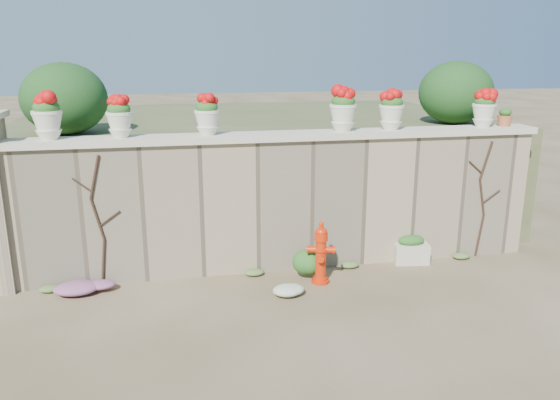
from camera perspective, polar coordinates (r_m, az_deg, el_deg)
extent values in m
plane|color=#4E4127|center=(7.04, 3.40, -12.25)|extent=(80.00, 80.00, 0.00)
cube|color=gray|center=(8.31, 0.31, -0.47)|extent=(8.00, 0.40, 2.00)
cube|color=beige|center=(8.09, 0.32, 6.70)|extent=(8.10, 0.52, 0.10)
cube|color=#384C23|center=(11.38, -3.04, 3.78)|extent=(9.00, 6.00, 2.00)
ellipsoid|color=#143814|center=(9.19, -21.59, 9.81)|extent=(1.30, 1.30, 1.10)
ellipsoid|color=#143814|center=(10.38, 17.89, 10.63)|extent=(1.30, 1.30, 1.10)
cylinder|color=black|center=(8.20, -17.98, -6.25)|extent=(0.12, 0.04, 0.70)
cylinder|color=black|center=(8.00, -18.53, -1.91)|extent=(0.17, 0.04, 0.61)
cylinder|color=black|center=(7.85, -18.82, 2.28)|extent=(0.18, 0.04, 0.61)
cylinder|color=black|center=(7.98, -17.35, -1.85)|extent=(0.30, 0.02, 0.22)
cylinder|color=black|center=(7.90, -20.02, 1.50)|extent=(0.25, 0.02, 0.21)
cylinder|color=black|center=(9.50, 20.12, -3.51)|extent=(0.12, 0.04, 0.70)
cylinder|color=black|center=(9.31, 20.35, 0.27)|extent=(0.17, 0.04, 0.61)
cylinder|color=black|center=(9.19, 20.74, 3.89)|extent=(0.18, 0.04, 0.61)
cylinder|color=black|center=(9.40, 21.20, 0.32)|extent=(0.30, 0.02, 0.22)
cylinder|color=black|center=(9.12, 19.75, 3.26)|extent=(0.25, 0.02, 0.21)
cylinder|color=red|center=(8.05, 4.22, -8.42)|extent=(0.26, 0.26, 0.05)
cylinder|color=red|center=(7.92, 4.27, -6.13)|extent=(0.16, 0.16, 0.57)
cylinder|color=red|center=(7.87, 4.29, -5.19)|extent=(0.19, 0.19, 0.04)
cylinder|color=red|center=(7.81, 4.32, -3.86)|extent=(0.19, 0.19, 0.11)
ellipsoid|color=red|center=(7.78, 4.33, -3.21)|extent=(0.18, 0.18, 0.13)
cylinder|color=red|center=(7.76, 4.34, -2.69)|extent=(0.06, 0.06, 0.09)
cylinder|color=red|center=(7.88, 3.35, -5.17)|extent=(0.15, 0.13, 0.09)
cylinder|color=red|center=(7.87, 5.24, -5.21)|extent=(0.15, 0.13, 0.09)
cylinder|color=red|center=(7.81, 4.27, -6.08)|extent=(0.11, 0.11, 0.08)
cube|color=beige|center=(8.96, 13.49, -5.41)|extent=(0.58, 0.39, 0.32)
ellipsoid|color=#1E5119|center=(8.89, 13.57, -4.12)|extent=(0.45, 0.31, 0.16)
ellipsoid|color=#1E5119|center=(8.09, 3.42, -6.35)|extent=(0.59, 0.53, 0.56)
ellipsoid|color=#BC25AD|center=(8.16, -19.38, -8.32)|extent=(0.81, 0.54, 0.22)
ellipsoid|color=white|center=(7.60, 1.06, -9.28)|extent=(0.54, 0.43, 0.19)
ellipsoid|color=#1E5119|center=(8.02, -23.25, 8.89)|extent=(0.35, 0.35, 0.21)
ellipsoid|color=red|center=(8.01, -23.32, 9.50)|extent=(0.30, 0.30, 0.22)
ellipsoid|color=#1E5119|center=(7.89, -16.49, 9.11)|extent=(0.31, 0.31, 0.19)
ellipsoid|color=red|center=(7.89, -16.54, 9.68)|extent=(0.27, 0.27, 0.20)
ellipsoid|color=#1E5119|center=(7.89, -7.65, 9.58)|extent=(0.31, 0.31, 0.19)
ellipsoid|color=red|center=(7.88, -7.67, 10.15)|extent=(0.27, 0.27, 0.20)
ellipsoid|color=#1E5119|center=(8.27, 6.63, 10.22)|extent=(0.35, 0.35, 0.21)
ellipsoid|color=red|center=(8.27, 6.65, 10.83)|extent=(0.31, 0.31, 0.22)
ellipsoid|color=#1E5119|center=(8.55, 11.61, 9.99)|extent=(0.33, 0.33, 0.20)
ellipsoid|color=red|center=(8.54, 11.64, 10.54)|extent=(0.29, 0.29, 0.21)
ellipsoid|color=#1E5119|center=(9.27, 20.62, 9.64)|extent=(0.32, 0.32, 0.19)
ellipsoid|color=red|center=(9.26, 20.67, 10.13)|extent=(0.28, 0.28, 0.20)
ellipsoid|color=#1E5119|center=(9.49, 22.48, 8.43)|extent=(0.19, 0.19, 0.13)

